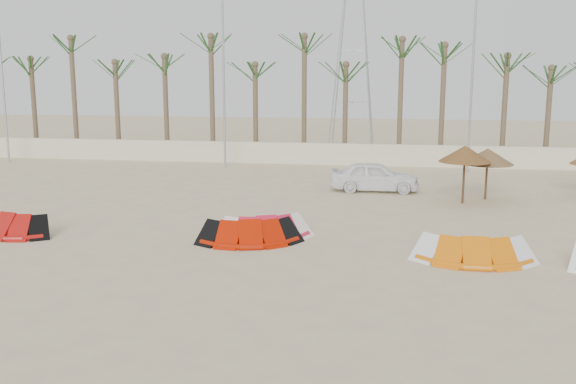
% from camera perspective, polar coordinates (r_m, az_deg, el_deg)
% --- Properties ---
extents(ground, '(120.00, 120.00, 0.00)m').
position_cam_1_polar(ground, '(18.06, -3.00, -7.60)').
color(ground, '#CFC08A').
rests_on(ground, ground).
extents(boundary_wall, '(60.00, 0.30, 1.30)m').
position_cam_1_polar(boundary_wall, '(39.25, 3.65, 3.40)').
color(boundary_wall, beige).
rests_on(boundary_wall, ground).
extents(palm_line, '(52.00, 4.00, 7.70)m').
position_cam_1_polar(palm_line, '(40.37, 4.92, 11.84)').
color(palm_line, brown).
rests_on(palm_line, ground).
extents(lamp_a, '(1.25, 0.14, 11.00)m').
position_cam_1_polar(lamp_a, '(43.66, -24.07, 9.99)').
color(lamp_a, '#A5A8AD').
rests_on(lamp_a, ground).
extents(lamp_b, '(1.25, 0.14, 11.00)m').
position_cam_1_polar(lamp_b, '(37.98, -5.70, 10.87)').
color(lamp_b, '#A5A8AD').
rests_on(lamp_b, ground).
extents(lamp_c, '(1.25, 0.14, 11.00)m').
position_cam_1_polar(lamp_c, '(37.02, 16.14, 10.50)').
color(lamp_c, '#A5A8AD').
rests_on(lamp_c, ground).
extents(pylon, '(3.00, 3.00, 14.00)m').
position_cam_1_polar(pylon, '(45.19, 5.63, 3.52)').
color(pylon, '#A5A8AD').
rests_on(pylon, ground).
extents(kite_red_left, '(3.19, 2.00, 0.90)m').
position_cam_1_polar(kite_red_left, '(24.56, -23.00, -2.49)').
color(kite_red_left, '#A50F0C').
rests_on(kite_red_left, ground).
extents(kite_red_mid, '(3.69, 2.30, 0.90)m').
position_cam_1_polar(kite_red_mid, '(21.72, -3.26, -3.28)').
color(kite_red_mid, '#A91400').
rests_on(kite_red_mid, ground).
extents(kite_red_right, '(3.63, 2.55, 0.90)m').
position_cam_1_polar(kite_red_right, '(22.23, -1.88, -2.94)').
color(kite_red_right, red).
rests_on(kite_red_right, ground).
extents(kite_orange, '(3.55, 1.58, 0.90)m').
position_cam_1_polar(kite_orange, '(20.40, 16.08, -4.62)').
color(kite_orange, orange).
rests_on(kite_orange, ground).
extents(parasol_left, '(2.24, 2.24, 2.52)m').
position_cam_1_polar(parasol_left, '(28.48, 15.46, 3.29)').
color(parasol_left, '#4C331E').
rests_on(parasol_left, ground).
extents(parasol_mid, '(2.29, 2.29, 2.30)m').
position_cam_1_polar(parasol_mid, '(29.68, 17.32, 3.05)').
color(parasol_mid, '#4C331E').
rests_on(parasol_mid, ground).
extents(car, '(4.19, 1.76, 1.42)m').
position_cam_1_polar(car, '(30.75, 7.73, 1.37)').
color(car, white).
rests_on(car, ground).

